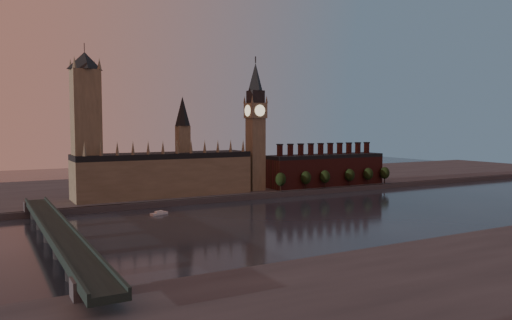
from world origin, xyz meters
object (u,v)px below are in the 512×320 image
Objects in this scene: westminster_bridge at (58,234)px; river_boat at (159,213)px; victoria_tower at (86,121)px; big_ben at (256,125)px.

river_boat is (68.45, 64.72, -6.52)m from westminster_bridge.
victoria_tower is 133.21m from westminster_bridge.
big_ben is at bearing 34.33° from westminster_bridge.
westminster_bridge is at bearing -106.56° from victoria_tower.
victoria_tower reaches higher than big_ben.
victoria_tower is 8.72× the size of river_boat.
big_ben is at bearing -2.20° from victoria_tower.
victoria_tower reaches higher than river_boat.
big_ben is 0.54× the size of westminster_bridge.
river_boat is at bearing -153.58° from big_ben.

